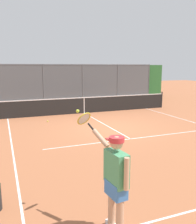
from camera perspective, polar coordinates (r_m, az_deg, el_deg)
The scene contains 6 objects.
ground_plane at distance 11.13m, azimuth 3.19°, elevation -3.82°, with size 60.00×60.00×0.00m, color #A8603D.
court_line_markings at distance 9.36m, azimuth 8.53°, elevation -6.72°, with size 8.69×10.40×0.01m.
fence_backdrop at distance 19.96m, azimuth -8.43°, elevation 6.64°, with size 18.48×1.37×2.92m.
tennis_net at distance 14.64m, azimuth -3.26°, elevation 1.65°, with size 11.16×0.09×1.07m.
tennis_player at distance 4.16m, azimuth 4.03°, elevation -14.83°, with size 0.57×1.37×1.97m.
tennis_ball_near_baseline at distance 12.63m, azimuth -11.61°, elevation -2.13°, with size 0.07×0.07×0.07m, color #D6E042.
Camera 1 is at (4.52, 9.78, 2.78)m, focal length 39.35 mm.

